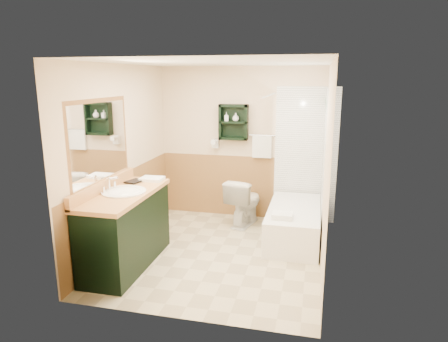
% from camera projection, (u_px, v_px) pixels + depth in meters
% --- Properties ---
extents(floor, '(3.00, 3.00, 0.00)m').
position_uv_depth(floor, '(218.00, 253.00, 5.20)').
color(floor, beige).
rests_on(floor, ground).
extents(back_wall, '(2.60, 0.04, 2.40)m').
position_uv_depth(back_wall, '(241.00, 143.00, 6.37)').
color(back_wall, '#FFE8C7').
rests_on(back_wall, ground).
extents(left_wall, '(0.04, 3.00, 2.40)m').
position_uv_depth(left_wall, '(120.00, 158.00, 5.22)').
color(left_wall, '#FFE8C7').
rests_on(left_wall, ground).
extents(right_wall, '(0.04, 3.00, 2.40)m').
position_uv_depth(right_wall, '(328.00, 168.00, 4.63)').
color(right_wall, '#FFE8C7').
rests_on(right_wall, ground).
extents(ceiling, '(2.60, 3.00, 0.04)m').
position_uv_depth(ceiling, '(217.00, 61.00, 4.65)').
color(ceiling, white).
rests_on(ceiling, back_wall).
extents(wainscot_left, '(2.98, 2.98, 1.00)m').
position_uv_depth(wainscot_left, '(126.00, 209.00, 5.38)').
color(wainscot_left, '#AD7846').
rests_on(wainscot_left, left_wall).
extents(wainscot_back, '(2.58, 2.58, 1.00)m').
position_uv_depth(wainscot_back, '(240.00, 186.00, 6.50)').
color(wainscot_back, '#AD7846').
rests_on(wainscot_back, back_wall).
extents(mirror_frame, '(1.30, 1.30, 1.00)m').
position_uv_depth(mirror_frame, '(100.00, 142.00, 4.62)').
color(mirror_frame, brown).
rests_on(mirror_frame, left_wall).
extents(mirror_glass, '(1.20, 1.20, 0.90)m').
position_uv_depth(mirror_glass, '(100.00, 142.00, 4.62)').
color(mirror_glass, white).
rests_on(mirror_glass, left_wall).
extents(tile_right, '(1.50, 1.50, 2.10)m').
position_uv_depth(tile_right, '(323.00, 167.00, 5.39)').
color(tile_right, white).
rests_on(tile_right, right_wall).
extents(tile_back, '(0.95, 0.95, 2.10)m').
position_uv_depth(tile_back, '(306.00, 156.00, 6.13)').
color(tile_back, white).
rests_on(tile_back, back_wall).
extents(tile_accent, '(1.50, 1.50, 0.10)m').
position_uv_depth(tile_accent, '(326.00, 103.00, 5.20)').
color(tile_accent, '#164D2C').
rests_on(tile_accent, right_wall).
extents(wall_shelf, '(0.45, 0.15, 0.55)m').
position_uv_depth(wall_shelf, '(233.00, 122.00, 6.20)').
color(wall_shelf, black).
rests_on(wall_shelf, back_wall).
extents(hair_dryer, '(0.10, 0.24, 0.18)m').
position_uv_depth(hair_dryer, '(215.00, 143.00, 6.37)').
color(hair_dryer, white).
rests_on(hair_dryer, back_wall).
extents(towel_bar, '(0.40, 0.06, 0.40)m').
position_uv_depth(towel_bar, '(262.00, 135.00, 6.19)').
color(towel_bar, white).
rests_on(towel_bar, back_wall).
extents(curtain_rod, '(0.03, 1.60, 0.03)m').
position_uv_depth(curtain_rod, '(270.00, 95.00, 5.34)').
color(curtain_rod, silver).
rests_on(curtain_rod, back_wall).
extents(shower_curtain, '(1.05, 1.05, 1.70)m').
position_uv_depth(shower_curtain, '(269.00, 155.00, 5.70)').
color(shower_curtain, beige).
rests_on(shower_curtain, curtain_rod).
extents(vanity, '(0.59, 1.45, 0.92)m').
position_uv_depth(vanity, '(126.00, 229.00, 4.78)').
color(vanity, black).
rests_on(vanity, ground).
extents(bathtub, '(0.70, 1.50, 0.47)m').
position_uv_depth(bathtub, '(294.00, 223.00, 5.59)').
color(bathtub, white).
rests_on(bathtub, ground).
extents(toilet, '(0.57, 0.81, 0.72)m').
position_uv_depth(toilet, '(244.00, 202.00, 6.15)').
color(toilet, white).
rests_on(toilet, ground).
extents(counter_towel, '(0.29, 0.23, 0.04)m').
position_uv_depth(counter_towel, '(152.00, 179.00, 5.21)').
color(counter_towel, white).
rests_on(counter_towel, vanity).
extents(vanity_book, '(0.17, 0.07, 0.23)m').
position_uv_depth(vanity_book, '(129.00, 173.00, 5.14)').
color(vanity_book, black).
rests_on(vanity_book, vanity).
extents(tub_towel, '(0.26, 0.22, 0.07)m').
position_uv_depth(tub_towel, '(282.00, 216.00, 5.11)').
color(tub_towel, white).
rests_on(tub_towel, bathtub).
extents(soap_bottle_a, '(0.09, 0.14, 0.06)m').
position_uv_depth(soap_bottle_a, '(226.00, 119.00, 6.21)').
color(soap_bottle_a, white).
rests_on(soap_bottle_a, wall_shelf).
extents(soap_bottle_b, '(0.12, 0.15, 0.10)m').
position_uv_depth(soap_bottle_b, '(236.00, 118.00, 6.17)').
color(soap_bottle_b, white).
rests_on(soap_bottle_b, wall_shelf).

